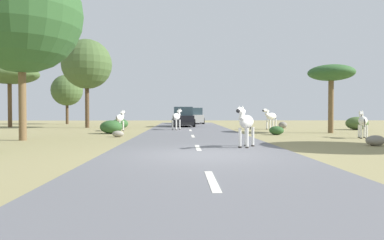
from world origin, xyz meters
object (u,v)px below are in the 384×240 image
Objects in this scene: zebra_4 at (177,117)px; tree_1 at (67,90)px; tree_2 at (9,74)px; bush_0 at (120,124)px; tree_3 at (21,13)px; bush_2 at (276,130)px; car_1 at (183,117)px; tree_4 at (87,64)px; zebra_2 at (120,118)px; zebra_0 at (246,122)px; bush_1 at (357,123)px; rock_0 at (283,125)px; rock_1 at (375,141)px; zebra_3 at (271,117)px; bush_3 at (111,127)px; rock_2 at (118,134)px; zebra_1 at (363,121)px; car_0 at (194,116)px; tree_6 at (331,74)px.

tree_1 is (-12.38, 13.87, 2.76)m from zebra_4.
bush_0 is (10.23, -3.38, -4.25)m from tree_2.
tree_3 reaches higher than bush_2.
tree_4 reaches higher than car_1.
zebra_2 reaches higher than bush_2.
tree_3 is at bearing -87.40° from tree_4.
zebra_0 is at bearing 95.92° from car_1.
tree_2 is 29.09m from bush_1.
rock_1 is (-0.58, -14.75, -0.06)m from rock_0.
zebra_3 is at bearing 172.24° from bush_1.
zebra_2 reaches higher than rock_0.
zebra_3 is at bearing -11.67° from tree_2.
zebra_0 is 8.26m from bush_2.
bush_3 is 14.46m from rock_1.
zebra_2 is 4.00m from zebra_4.
zebra_2 is 6.04m from rock_2.
tree_2 is 23.85m from bush_2.
tree_2 is at bearing 169.38° from zebra_1.
bush_0 is at bearing -33.11° from tree_4.
rock_1 is at bearing -48.74° from bush_0.
bush_3 is 2.01× the size of rock_0.
bush_2 is (5.41, -11.12, -0.59)m from car_1.
tree_4 reaches higher than zebra_3.
zebra_3 reaches higher than bush_3.
bush_3 reaches higher than rock_1.
rock_0 is at bearing -5.62° from tree_4.
bush_3 is (-3.97, -3.65, -0.57)m from zebra_4.
tree_1 reaches higher than rock_0.
rock_0 is (20.98, -10.86, -3.47)m from tree_1.
bush_2 is (3.18, 7.60, -0.70)m from zebra_0.
car_0 is 0.81× the size of tree_1.
tree_2 is 1.28× the size of tree_6.
rock_2 is at bearing -18.09° from zebra_0.
tree_4 reaches higher than bush_0.
rock_1 is at bearing -141.78° from zebra_0.
rock_2 is (-3.49, -12.68, -0.68)m from car_1.
bush_1 is at bearing 15.62° from zebra_2.
rock_1 is at bearing -102.18° from tree_6.
tree_1 is 3.36× the size of bush_1.
tree_4 is 4.60× the size of bush_1.
tree_4 is at bearing 144.51° from bush_2.
rock_1 is (-1.58, -4.03, -0.65)m from zebra_1.
tree_4 reaches higher than tree_6.
car_0 is at bearing 42.72° from tree_4.
rock_1 is at bearing -24.97° from rock_2.
tree_1 is 32.93m from rock_1.
bush_3 is (-6.68, 9.00, -0.54)m from zebra_0.
tree_6 reaches higher than rock_1.
car_1 is at bearing 62.94° from tree_3.
bush_2 is at bearing 128.78° from zebra_3.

